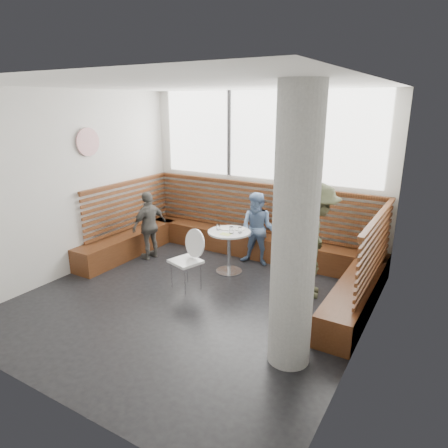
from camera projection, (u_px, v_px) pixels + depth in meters
The scene contains 15 objects.
room at pixel (189, 201), 5.76m from camera, with size 5.00×5.00×3.20m.
booth at pixel (245, 244), 7.56m from camera, with size 5.00×2.50×1.44m.
concrete_column at pixel (295, 233), 4.36m from camera, with size 0.50×0.50×3.20m, color gray.
wall_art at pixel (88, 142), 7.08m from camera, with size 0.50×0.50×0.03m, color white.
cafe_table at pixel (229, 243), 7.14m from camera, with size 0.76×0.76×0.78m.
cafe_chair at pixel (188, 254), 6.54m from camera, with size 0.48×0.47×1.00m.
adult_man at pixel (316, 241), 6.21m from camera, with size 1.18×0.68×1.82m, color #464C33.
child_back at pixel (258, 229), 7.47m from camera, with size 0.68×0.53×1.39m, color #6785B3.
child_left at pixel (149, 225), 7.79m from camera, with size 0.79×0.33×1.34m, color #5D5A54.
plate_near at pixel (226, 229), 7.19m from camera, with size 0.21×0.21×0.01m, color white.
plate_far at pixel (240, 229), 7.16m from camera, with size 0.19×0.19×0.01m, color white.
glass_left at pixel (218, 227), 7.15m from camera, with size 0.07×0.07×0.10m, color white.
glass_mid at pixel (231, 230), 6.95m from camera, with size 0.07×0.07×0.12m, color white.
glass_right at pixel (240, 230), 6.98m from camera, with size 0.07×0.07×0.10m, color white.
menu_card at pixel (225, 234), 6.91m from camera, with size 0.19×0.13×0.00m, color #A5C64C.
Camera 1 is at (3.30, -4.56, 2.97)m, focal length 32.00 mm.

